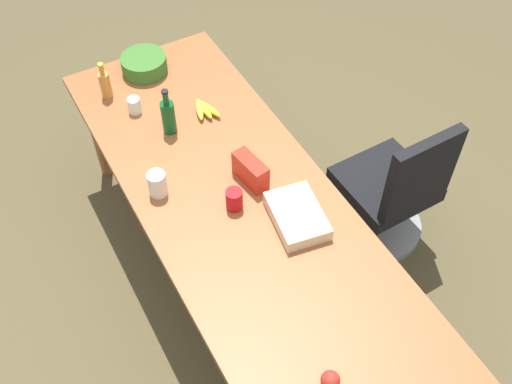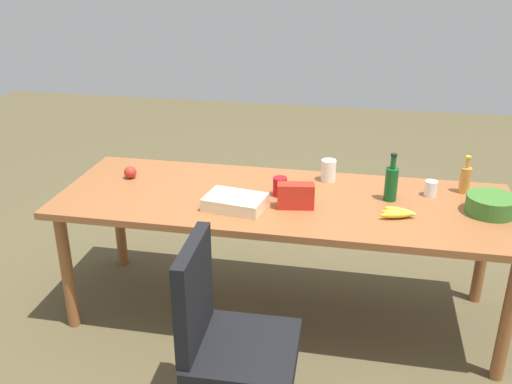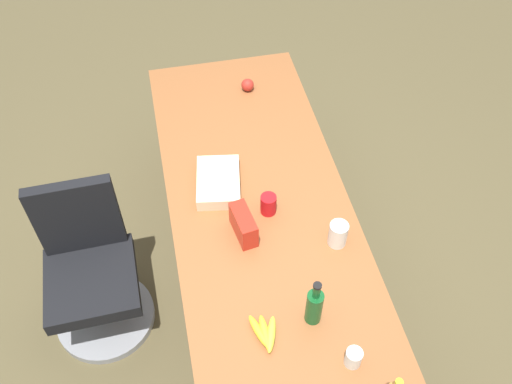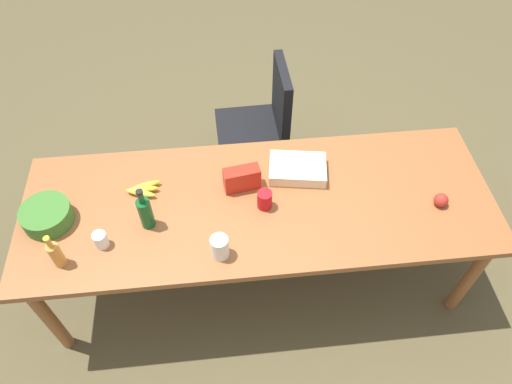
% 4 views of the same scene
% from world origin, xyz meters
% --- Properties ---
extents(ground_plane, '(10.00, 10.00, 0.00)m').
position_xyz_m(ground_plane, '(0.00, 0.00, 0.00)').
color(ground_plane, brown).
extents(conference_table, '(2.59, 0.91, 0.78)m').
position_xyz_m(conference_table, '(0.00, 0.00, 0.70)').
color(conference_table, brown).
rests_on(conference_table, ground).
extents(office_chair, '(0.56, 0.56, 0.95)m').
position_xyz_m(office_chair, '(0.09, 0.92, 0.36)').
color(office_chair, gray).
rests_on(office_chair, ground).
extents(wine_bottle, '(0.07, 0.07, 0.28)m').
position_xyz_m(wine_bottle, '(-0.59, -0.09, 0.88)').
color(wine_bottle, '#115021').
rests_on(wine_bottle, conference_table).
extents(apple_red, '(0.10, 0.10, 0.08)m').
position_xyz_m(apple_red, '(0.98, -0.12, 0.81)').
color(apple_red, '#B32A20').
rests_on(apple_red, conference_table).
extents(paper_cup, '(0.08, 0.08, 0.09)m').
position_xyz_m(paper_cup, '(-0.82, -0.19, 0.82)').
color(paper_cup, white).
rests_on(paper_cup, conference_table).
extents(red_solo_cup, '(0.10, 0.10, 0.11)m').
position_xyz_m(red_solo_cup, '(0.03, -0.03, 0.83)').
color(red_solo_cup, red).
rests_on(red_solo_cup, conference_table).
extents(banana_bunch, '(0.20, 0.13, 0.04)m').
position_xyz_m(banana_bunch, '(-0.63, 0.13, 0.80)').
color(banana_bunch, yellow).
rests_on(banana_bunch, conference_table).
extents(sheet_cake, '(0.35, 0.27, 0.07)m').
position_xyz_m(sheet_cake, '(0.24, 0.18, 0.81)').
color(sheet_cake, beige).
rests_on(sheet_cake, conference_table).
extents(mayo_jar, '(0.11, 0.11, 0.13)m').
position_xyz_m(mayo_jar, '(-0.23, -0.31, 0.84)').
color(mayo_jar, white).
rests_on(mayo_jar, conference_table).
extents(dressing_bottle, '(0.07, 0.07, 0.22)m').
position_xyz_m(dressing_bottle, '(-1.02, -0.28, 0.86)').
color(dressing_bottle, '#CB8535').
rests_on(dressing_bottle, conference_table).
extents(chip_bag_red, '(0.21, 0.11, 0.14)m').
position_xyz_m(chip_bag_red, '(-0.08, 0.12, 0.85)').
color(chip_bag_red, red).
rests_on(chip_bag_red, conference_table).
extents(salad_bowl, '(0.32, 0.32, 0.10)m').
position_xyz_m(salad_bowl, '(-1.12, -0.01, 0.83)').
color(salad_bowl, '#396F29').
rests_on(salad_bowl, conference_table).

